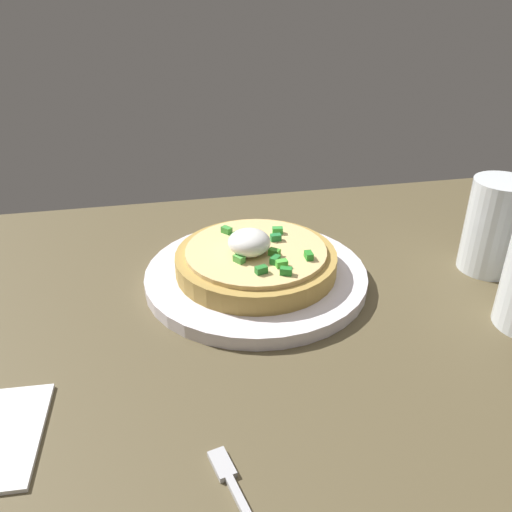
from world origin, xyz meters
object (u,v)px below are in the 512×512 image
at_px(plate, 256,276).
at_px(fork, 238,497).
at_px(cup_near, 494,228).
at_px(pizza, 256,259).

xyz_separation_m(plate, fork, (0.07, 0.29, -0.01)).
height_order(plate, cup_near, cup_near).
relative_size(cup_near, fork, 1.06).
relative_size(plate, fork, 2.39).
relative_size(pizza, cup_near, 1.63).
distance_m(cup_near, fork, 0.46).
bearing_deg(cup_near, pizza, -4.68).
bearing_deg(pizza, cup_near, 175.32).
bearing_deg(fork, plate, -27.56).
height_order(pizza, fork, pizza).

